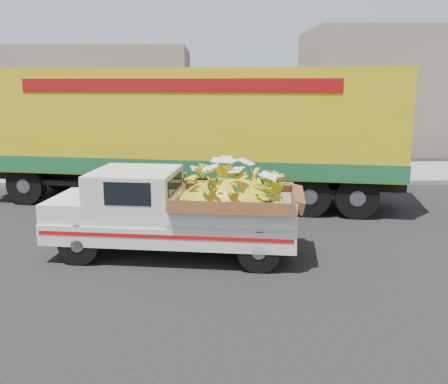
{
  "coord_description": "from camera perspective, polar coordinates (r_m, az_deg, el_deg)",
  "views": [
    {
      "loc": [
        2.1,
        -8.92,
        3.41
      ],
      "look_at": [
        2.37,
        1.18,
        1.2
      ],
      "focal_mm": 40.0,
      "sensor_mm": 36.0,
      "label": 1
    }
  ],
  "objects": [
    {
      "name": "sidewalk",
      "position": [
        19.18,
        -7.77,
        2.21
      ],
      "size": [
        60.0,
        4.0,
        0.14
      ],
      "primitive_type": "cube",
      "color": "gray",
      "rests_on": "ground"
    },
    {
      "name": "building_left",
      "position": [
        26.68,
        -24.08,
        9.34
      ],
      "size": [
        18.0,
        6.0,
        5.0
      ],
      "primitive_type": "cube",
      "color": "gray",
      "rests_on": "ground"
    },
    {
      "name": "pickup_truck",
      "position": [
        9.95,
        -3.69,
        -2.15
      ],
      "size": [
        5.11,
        2.46,
        1.72
      ],
      "rotation": [
        0.0,
        0.0,
        -0.14
      ],
      "color": "black",
      "rests_on": "ground"
    },
    {
      "name": "semi_trailer",
      "position": [
        14.29,
        -4.16,
        7.14
      ],
      "size": [
        12.08,
        4.75,
        3.8
      ],
      "rotation": [
        0.0,
        0.0,
        -0.19
      ],
      "color": "black",
      "rests_on": "ground"
    },
    {
      "name": "building_right",
      "position": [
        28.3,
        23.79,
        10.5
      ],
      "size": [
        14.0,
        6.0,
        6.0
      ],
      "primitive_type": "cube",
      "color": "gray",
      "rests_on": "ground"
    },
    {
      "name": "curb",
      "position": [
        17.13,
        -8.51,
        0.99
      ],
      "size": [
        60.0,
        0.25,
        0.15
      ],
      "primitive_type": "cube",
      "color": "gray",
      "rests_on": "ground"
    },
    {
      "name": "ground",
      "position": [
        9.78,
        -13.96,
        -8.45
      ],
      "size": [
        100.0,
        100.0,
        0.0
      ],
      "primitive_type": "plane",
      "color": "black",
      "rests_on": "ground"
    }
  ]
}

